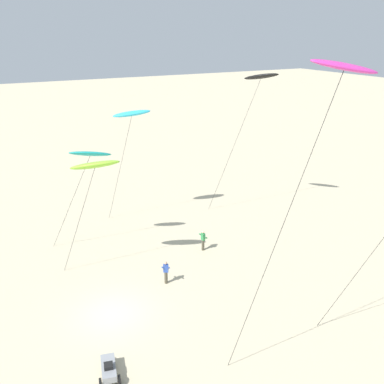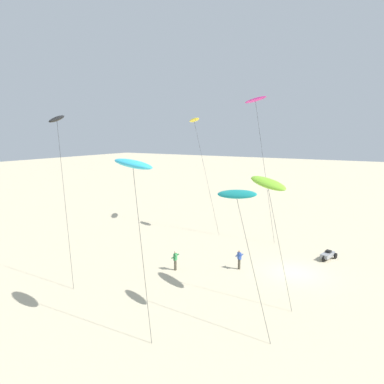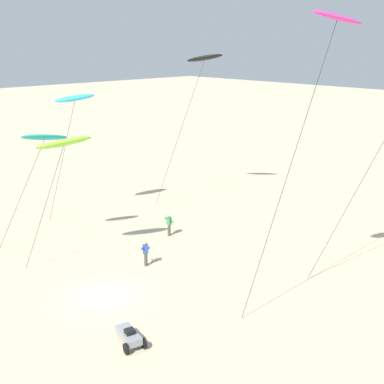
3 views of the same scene
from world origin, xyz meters
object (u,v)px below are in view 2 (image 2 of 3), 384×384
at_px(kite_yellow, 194,120).
at_px(kite_magenta, 256,101).
at_px(kite_lime, 268,183).
at_px(kite_black, 57,119).
at_px(kite_flyer_middle, 239,259).
at_px(kite_flyer_nearest, 175,260).
at_px(kite_cyan, 133,164).
at_px(beach_buggy, 328,255).
at_px(kite_teal, 236,195).

xyz_separation_m(kite_yellow, kite_magenta, (-1.00, -8.20, 1.92)).
height_order(kite_yellow, kite_lime, kite_yellow).
distance_m(kite_black, kite_yellow, 19.15).
bearing_deg(kite_flyer_middle, kite_flyer_nearest, 122.64).
relative_size(kite_magenta, kite_cyan, 1.53).
distance_m(kite_black, kite_flyer_middle, 18.67).
bearing_deg(beach_buggy, kite_yellow, 72.58).
distance_m(kite_magenta, kite_cyan, 22.24).
relative_size(kite_cyan, kite_teal, 1.22).
bearing_deg(beach_buggy, kite_cyan, 154.62).
bearing_deg(kite_flyer_middle, kite_cyan, 169.06).
xyz_separation_m(kite_yellow, kite_flyer_middle, (-11.67, -11.14, -11.99)).
bearing_deg(kite_flyer_nearest, kite_black, 119.02).
relative_size(kite_yellow, kite_lime, 1.54).
xyz_separation_m(kite_lime, kite_flyer_middle, (3.39, 3.35, -7.11)).
height_order(kite_black, kite_magenta, kite_magenta).
xyz_separation_m(kite_yellow, kite_lime, (-15.06, -14.49, -4.88)).
xyz_separation_m(kite_cyan, beach_buggy, (17.22, -8.17, -9.21)).
distance_m(kite_teal, beach_buggy, 15.64).
relative_size(kite_yellow, beach_buggy, 6.25).
bearing_deg(kite_flyer_nearest, kite_lime, -93.51).
distance_m(kite_black, kite_lime, 17.09).
xyz_separation_m(kite_flyer_middle, beach_buggy, (6.28, -6.05, -0.46)).
bearing_deg(kite_yellow, beach_buggy, -107.42).
bearing_deg(kite_teal, kite_flyer_middle, 20.35).
distance_m(kite_yellow, kite_flyer_nearest, 20.00).
height_order(kite_black, kite_yellow, kite_yellow).
relative_size(kite_teal, kite_flyer_nearest, 4.92).
bearing_deg(kite_cyan, kite_flyer_nearest, 16.79).
distance_m(kite_magenta, kite_lime, 16.84).
height_order(kite_teal, kite_flyer_middle, kite_teal).
distance_m(kite_black, beach_buggy, 26.11).
xyz_separation_m(kite_lime, beach_buggy, (9.67, -2.70, -7.57)).
relative_size(kite_lime, beach_buggy, 4.05).
bearing_deg(kite_cyan, kite_lime, -35.90).
height_order(kite_yellow, kite_magenta, kite_magenta).
distance_m(kite_cyan, kite_lime, 9.46).
bearing_deg(kite_yellow, kite_flyer_middle, -136.33).
bearing_deg(kite_cyan, kite_flyer_middle, -10.94).
xyz_separation_m(kite_magenta, beach_buggy, (-4.40, -8.99, -14.37)).
height_order(kite_cyan, kite_flyer_nearest, kite_cyan).
bearing_deg(kite_cyan, beach_buggy, -25.38).
xyz_separation_m(kite_cyan, kite_flyer_middle, (10.94, -2.12, -8.74)).
xyz_separation_m(kite_yellow, kite_flyer_nearest, (-14.58, -6.60, -11.99)).
xyz_separation_m(kite_teal, kite_flyer_nearest, (4.21, 7.18, -6.84)).
bearing_deg(kite_teal, kite_cyan, 128.76).
height_order(kite_yellow, kite_flyer_nearest, kite_yellow).
height_order(kite_black, kite_teal, kite_black).
distance_m(kite_magenta, kite_flyer_middle, 17.78).
bearing_deg(kite_teal, kite_flyer_nearest, 59.59).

